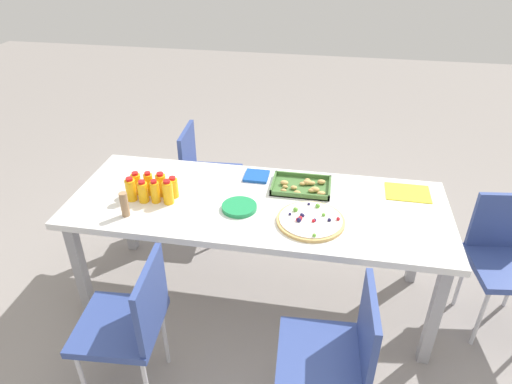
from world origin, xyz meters
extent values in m
plane|color=gray|center=(0.00, 0.00, 0.00)|extent=(12.00, 12.00, 0.00)
cube|color=silver|center=(0.00, 0.00, 0.72)|extent=(2.18, 0.83, 0.04)
cube|color=#99999E|center=(-1.01, -0.34, 0.35)|extent=(0.06, 0.06, 0.70)
cube|color=#99999E|center=(1.01, -0.34, 0.35)|extent=(0.06, 0.06, 0.70)
cube|color=#99999E|center=(-1.01, 0.34, 0.35)|extent=(0.06, 0.06, 0.70)
cube|color=#99999E|center=(1.01, 0.34, 0.35)|extent=(0.06, 0.06, 0.70)
cube|color=#33478C|center=(-0.55, -0.78, 0.45)|extent=(0.43, 0.43, 0.04)
cube|color=#33478C|center=(-0.37, -0.76, 0.64)|extent=(0.06, 0.38, 0.38)
cylinder|color=silver|center=(-0.70, -0.95, 0.21)|extent=(0.02, 0.02, 0.41)
cylinder|color=silver|center=(-0.72, -0.63, 0.21)|extent=(0.02, 0.02, 0.41)
cylinder|color=silver|center=(-0.40, -0.60, 0.21)|extent=(0.02, 0.02, 0.41)
cube|color=#33478C|center=(-0.47, 0.73, 0.45)|extent=(0.42, 0.42, 0.04)
cube|color=#33478C|center=(-0.65, 0.72, 0.64)|extent=(0.05, 0.38, 0.38)
cylinder|color=silver|center=(-0.32, 0.90, 0.21)|extent=(0.02, 0.02, 0.41)
cylinder|color=silver|center=(-0.30, 0.58, 0.21)|extent=(0.02, 0.02, 0.41)
cylinder|color=silver|center=(-0.64, 0.88, 0.21)|extent=(0.02, 0.02, 0.41)
cylinder|color=silver|center=(-0.62, 0.56, 0.21)|extent=(0.02, 0.02, 0.41)
cube|color=#33478C|center=(1.45, 0.01, 0.45)|extent=(0.45, 0.45, 0.04)
cube|color=#33478C|center=(1.43, 0.19, 0.64)|extent=(0.38, 0.08, 0.38)
cylinder|color=silver|center=(1.31, -0.17, 0.21)|extent=(0.02, 0.02, 0.41)
cylinder|color=silver|center=(1.27, 0.15, 0.21)|extent=(0.02, 0.02, 0.41)
cube|color=#33478C|center=(0.43, -0.78, 0.45)|extent=(0.42, 0.42, 0.04)
cube|color=#33478C|center=(0.62, -0.77, 0.64)|extent=(0.05, 0.38, 0.38)
cylinder|color=silver|center=(0.26, -0.63, 0.21)|extent=(0.02, 0.02, 0.41)
cylinder|color=silver|center=(0.58, -0.61, 0.21)|extent=(0.02, 0.02, 0.41)
cylinder|color=#F9AE14|center=(-0.72, -0.10, 0.81)|extent=(0.06, 0.06, 0.13)
cylinder|color=red|center=(-0.72, -0.10, 0.88)|extent=(0.04, 0.04, 0.02)
cylinder|color=#F9AE14|center=(-0.65, -0.11, 0.80)|extent=(0.06, 0.06, 0.12)
cylinder|color=red|center=(-0.65, -0.11, 0.87)|extent=(0.04, 0.04, 0.02)
cylinder|color=#FAAB14|center=(-0.58, -0.10, 0.80)|extent=(0.05, 0.05, 0.13)
cylinder|color=red|center=(-0.58, -0.10, 0.88)|extent=(0.03, 0.03, 0.02)
cylinder|color=#FAAB14|center=(-0.50, -0.10, 0.81)|extent=(0.06, 0.06, 0.13)
cylinder|color=red|center=(-0.50, -0.10, 0.88)|extent=(0.04, 0.04, 0.02)
cylinder|color=#FAAC14|center=(-0.72, -0.03, 0.80)|extent=(0.06, 0.06, 0.13)
cylinder|color=red|center=(-0.72, -0.03, 0.88)|extent=(0.04, 0.04, 0.02)
cylinder|color=#FAAB14|center=(-0.65, -0.03, 0.81)|extent=(0.05, 0.05, 0.13)
cylinder|color=red|center=(-0.65, -0.03, 0.88)|extent=(0.03, 0.03, 0.02)
cylinder|color=#FAAD14|center=(-0.57, -0.02, 0.81)|extent=(0.06, 0.06, 0.13)
cylinder|color=red|center=(-0.57, -0.02, 0.88)|extent=(0.04, 0.04, 0.02)
cylinder|color=#F9AE14|center=(-0.50, -0.03, 0.80)|extent=(0.06, 0.06, 0.12)
cylinder|color=red|center=(-0.50, -0.03, 0.87)|extent=(0.04, 0.04, 0.02)
cylinder|color=tan|center=(0.32, -0.15, 0.75)|extent=(0.37, 0.37, 0.02)
cylinder|color=white|center=(0.32, -0.15, 0.76)|extent=(0.34, 0.34, 0.01)
sphere|color=red|center=(0.25, -0.18, 0.77)|extent=(0.02, 0.02, 0.02)
sphere|color=#1E1947|center=(0.34, -0.17, 0.77)|extent=(0.02, 0.02, 0.02)
sphere|color=red|center=(0.26, -0.17, 0.77)|extent=(0.02, 0.02, 0.02)
sphere|color=#1E1947|center=(0.30, -0.02, 0.77)|extent=(0.02, 0.02, 0.02)
sphere|color=#1E1947|center=(0.42, -0.16, 0.77)|extent=(0.02, 0.02, 0.02)
sphere|color=#66B238|center=(0.39, -0.11, 0.77)|extent=(0.02, 0.02, 0.02)
sphere|color=#66B238|center=(0.23, -0.09, 0.78)|extent=(0.03, 0.03, 0.03)
sphere|color=#66B238|center=(0.35, -0.31, 0.77)|extent=(0.02, 0.02, 0.02)
sphere|color=#1E1947|center=(0.27, -0.14, 0.77)|extent=(0.02, 0.02, 0.02)
sphere|color=#1E1947|center=(0.26, -0.19, 0.77)|extent=(0.03, 0.03, 0.03)
sphere|color=#66B238|center=(0.35, -0.03, 0.78)|extent=(0.03, 0.03, 0.03)
sphere|color=red|center=(0.33, -0.18, 0.77)|extent=(0.02, 0.02, 0.02)
sphere|color=#1E1947|center=(0.27, -0.13, 0.77)|extent=(0.02, 0.02, 0.02)
sphere|color=red|center=(0.46, -0.14, 0.77)|extent=(0.02, 0.02, 0.02)
sphere|color=#1E1947|center=(0.20, -0.14, 0.77)|extent=(0.02, 0.02, 0.02)
cube|color=#477238|center=(0.24, 0.20, 0.75)|extent=(0.35, 0.25, 0.01)
cube|color=#477238|center=(0.24, 0.08, 0.76)|extent=(0.35, 0.01, 0.03)
cube|color=#477238|center=(0.24, 0.32, 0.76)|extent=(0.35, 0.01, 0.03)
cube|color=#477238|center=(0.06, 0.20, 0.76)|extent=(0.01, 0.25, 0.03)
cube|color=#477238|center=(0.41, 0.20, 0.76)|extent=(0.01, 0.25, 0.03)
ellipsoid|color=tan|center=(0.27, 0.27, 0.76)|extent=(0.03, 0.02, 0.02)
ellipsoid|color=tan|center=(0.24, 0.22, 0.76)|extent=(0.04, 0.03, 0.02)
ellipsoid|color=tan|center=(0.36, 0.12, 0.76)|extent=(0.05, 0.03, 0.03)
ellipsoid|color=tan|center=(0.30, 0.24, 0.76)|extent=(0.04, 0.03, 0.02)
ellipsoid|color=tan|center=(0.14, 0.12, 0.76)|extent=(0.04, 0.03, 0.02)
ellipsoid|color=tan|center=(0.32, 0.16, 0.77)|extent=(0.06, 0.04, 0.03)
ellipsoid|color=tan|center=(0.30, 0.15, 0.76)|extent=(0.04, 0.03, 0.02)
ellipsoid|color=tan|center=(0.19, 0.16, 0.76)|extent=(0.04, 0.03, 0.02)
ellipsoid|color=tan|center=(0.22, 0.11, 0.76)|extent=(0.04, 0.03, 0.03)
ellipsoid|color=tan|center=(0.13, 0.20, 0.76)|extent=(0.05, 0.04, 0.03)
ellipsoid|color=tan|center=(0.27, 0.23, 0.77)|extent=(0.06, 0.04, 0.03)
ellipsoid|color=tan|center=(0.36, 0.13, 0.76)|extent=(0.04, 0.03, 0.02)
ellipsoid|color=tan|center=(0.14, 0.17, 0.76)|extent=(0.03, 0.02, 0.02)
ellipsoid|color=tan|center=(0.35, 0.25, 0.76)|extent=(0.05, 0.04, 0.03)
cylinder|color=#1E8C4C|center=(-0.09, -0.09, 0.74)|extent=(0.20, 0.20, 0.00)
cylinder|color=#1E8C4C|center=(-0.09, -0.09, 0.75)|extent=(0.20, 0.20, 0.00)
cylinder|color=#1E8C4C|center=(-0.09, -0.09, 0.75)|extent=(0.20, 0.20, 0.00)
cylinder|color=#1E8C4C|center=(-0.09, -0.09, 0.76)|extent=(0.20, 0.20, 0.00)
cylinder|color=#1E8C4C|center=(-0.09, -0.09, 0.76)|extent=(0.20, 0.20, 0.00)
cube|color=#194CA5|center=(-0.06, 0.28, 0.75)|extent=(0.15, 0.15, 0.02)
cylinder|color=#9E7A56|center=(-0.69, -0.26, 0.81)|extent=(0.04, 0.04, 0.14)
cube|color=yellow|center=(0.87, 0.25, 0.74)|extent=(0.26, 0.20, 0.01)
camera|label=1|loc=(0.38, -2.19, 2.18)|focal=32.02mm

